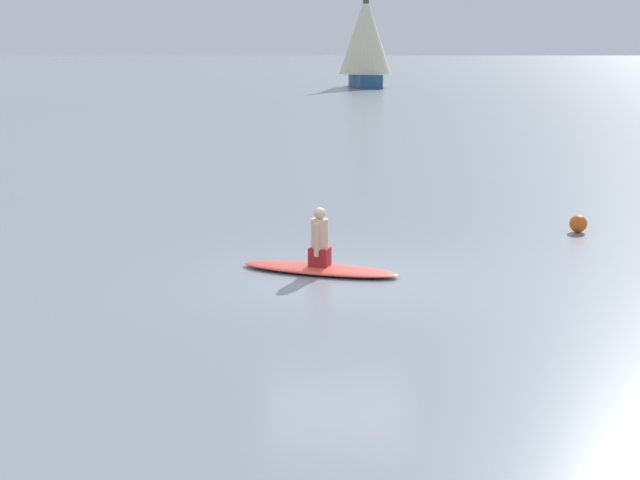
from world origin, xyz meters
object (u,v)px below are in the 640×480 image
Objects in this scene: sailboat_center_horizon at (366,39)px; buoy_marker at (578,224)px; person_paddler at (320,239)px; surfboard at (320,269)px.

buoy_marker is (0.62, -58.63, -3.67)m from sailboat_center_horizon.
person_paddler is 6.38m from buoy_marker.
person_paddler reaches higher than buoy_marker.
person_paddler is (-0.00, 0.00, 0.52)m from surfboard.
surfboard is 0.52m from person_paddler.
surfboard is at bearing -148.42° from buoy_marker.
person_paddler is 2.79× the size of buoy_marker.
sailboat_center_horizon is at bearing 106.00° from surfboard.
buoy_marker is at bearing 52.02° from person_paddler.
sailboat_center_horizon reaches higher than buoy_marker.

